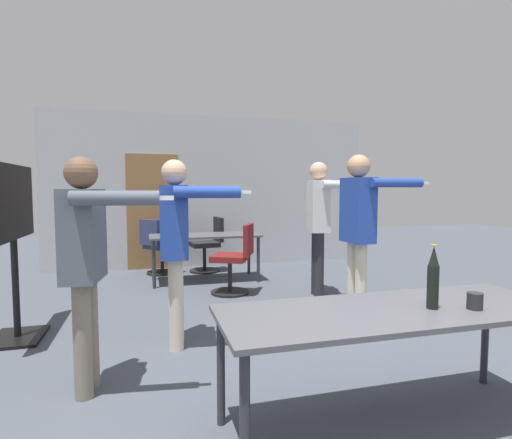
{
  "coord_description": "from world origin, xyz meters",
  "views": [
    {
      "loc": [
        -1.2,
        -1.5,
        1.41
      ],
      "look_at": [
        -0.09,
        2.56,
        1.1
      ],
      "focal_mm": 28.0,
      "sensor_mm": 36.0,
      "label": 1
    }
  ],
  "objects_px": {
    "beer_bottle": "(433,279)",
    "office_chair_near_pushed": "(235,261)",
    "office_chair_far_left": "(209,246)",
    "person_right_polo": "(359,220)",
    "office_chair_far_right": "(158,248)",
    "tv_screen": "(13,229)",
    "person_center_tall": "(86,251)",
    "drink_cup": "(475,301)",
    "person_near_casual": "(177,235)",
    "person_far_watching": "(319,215)"
  },
  "relations": [
    {
      "from": "person_near_casual",
      "to": "office_chair_far_left",
      "type": "bearing_deg",
      "value": 172.72
    },
    {
      "from": "office_chair_far_right",
      "to": "drink_cup",
      "type": "bearing_deg",
      "value": -21.0
    },
    {
      "from": "office_chair_far_left",
      "to": "beer_bottle",
      "type": "bearing_deg",
      "value": 179.73
    },
    {
      "from": "person_near_casual",
      "to": "drink_cup",
      "type": "distance_m",
      "value": 2.36
    },
    {
      "from": "office_chair_far_right",
      "to": "drink_cup",
      "type": "height_order",
      "value": "office_chair_far_right"
    },
    {
      "from": "tv_screen",
      "to": "beer_bottle",
      "type": "relative_size",
      "value": 4.42
    },
    {
      "from": "person_right_polo",
      "to": "drink_cup",
      "type": "relative_size",
      "value": 18.5
    },
    {
      "from": "office_chair_far_left",
      "to": "person_right_polo",
      "type": "bearing_deg",
      "value": -166.87
    },
    {
      "from": "tv_screen",
      "to": "office_chair_far_left",
      "type": "xyz_separation_m",
      "value": [
        2.23,
        2.69,
        -0.61
      ]
    },
    {
      "from": "office_chair_far_right",
      "to": "person_center_tall",
      "type": "bearing_deg",
      "value": -47.72
    },
    {
      "from": "person_center_tall",
      "to": "beer_bottle",
      "type": "relative_size",
      "value": 4.38
    },
    {
      "from": "person_right_polo",
      "to": "office_chair_near_pushed",
      "type": "relative_size",
      "value": 1.86
    },
    {
      "from": "person_far_watching",
      "to": "office_chair_far_right",
      "type": "distance_m",
      "value": 2.9
    },
    {
      "from": "office_chair_far_right",
      "to": "office_chair_near_pushed",
      "type": "bearing_deg",
      "value": -7.6
    },
    {
      "from": "tv_screen",
      "to": "person_near_casual",
      "type": "height_order",
      "value": "person_near_casual"
    },
    {
      "from": "office_chair_far_right",
      "to": "drink_cup",
      "type": "distance_m",
      "value": 5.25
    },
    {
      "from": "tv_screen",
      "to": "beer_bottle",
      "type": "height_order",
      "value": "tv_screen"
    },
    {
      "from": "person_right_polo",
      "to": "beer_bottle",
      "type": "xyz_separation_m",
      "value": [
        -0.56,
        -1.82,
        -0.19
      ]
    },
    {
      "from": "office_chair_far_left",
      "to": "office_chair_far_right",
      "type": "relative_size",
      "value": 1.01
    },
    {
      "from": "person_far_watching",
      "to": "beer_bottle",
      "type": "bearing_deg",
      "value": -0.54
    },
    {
      "from": "person_right_polo",
      "to": "beer_bottle",
      "type": "relative_size",
      "value": 4.76
    },
    {
      "from": "beer_bottle",
      "to": "office_chair_near_pushed",
      "type": "bearing_deg",
      "value": 97.58
    },
    {
      "from": "person_near_casual",
      "to": "office_chair_far_right",
      "type": "xyz_separation_m",
      "value": [
        -0.08,
        3.23,
        -0.58
      ]
    },
    {
      "from": "person_far_watching",
      "to": "drink_cup",
      "type": "height_order",
      "value": "person_far_watching"
    },
    {
      "from": "person_far_watching",
      "to": "drink_cup",
      "type": "relative_size",
      "value": 18.5
    },
    {
      "from": "person_near_casual",
      "to": "office_chair_far_right",
      "type": "height_order",
      "value": "person_near_casual"
    },
    {
      "from": "tv_screen",
      "to": "person_right_polo",
      "type": "relative_size",
      "value": 0.93
    },
    {
      "from": "person_center_tall",
      "to": "office_chair_far_right",
      "type": "bearing_deg",
      "value": 179.36
    },
    {
      "from": "tv_screen",
      "to": "office_chair_near_pushed",
      "type": "height_order",
      "value": "tv_screen"
    },
    {
      "from": "office_chair_near_pushed",
      "to": "person_near_casual",
      "type": "bearing_deg",
      "value": 176.94
    },
    {
      "from": "person_near_casual",
      "to": "office_chair_far_right",
      "type": "relative_size",
      "value": 1.81
    },
    {
      "from": "office_chair_near_pushed",
      "to": "beer_bottle",
      "type": "relative_size",
      "value": 2.55
    },
    {
      "from": "office_chair_far_left",
      "to": "office_chair_far_right",
      "type": "height_order",
      "value": "office_chair_far_left"
    },
    {
      "from": "person_near_casual",
      "to": "beer_bottle",
      "type": "bearing_deg",
      "value": 44.65
    },
    {
      "from": "person_center_tall",
      "to": "drink_cup",
      "type": "height_order",
      "value": "person_center_tall"
    },
    {
      "from": "person_center_tall",
      "to": "tv_screen",
      "type": "bearing_deg",
      "value": -139.47
    },
    {
      "from": "person_center_tall",
      "to": "drink_cup",
      "type": "bearing_deg",
      "value": 72.15
    },
    {
      "from": "person_center_tall",
      "to": "drink_cup",
      "type": "relative_size",
      "value": 17.02
    },
    {
      "from": "person_center_tall",
      "to": "drink_cup",
      "type": "xyz_separation_m",
      "value": [
        2.22,
        -1.07,
        -0.22
      ]
    },
    {
      "from": "office_chair_far_right",
      "to": "beer_bottle",
      "type": "height_order",
      "value": "beer_bottle"
    },
    {
      "from": "person_right_polo",
      "to": "drink_cup",
      "type": "bearing_deg",
      "value": -12.38
    },
    {
      "from": "office_chair_far_left",
      "to": "tv_screen",
      "type": "bearing_deg",
      "value": 133.54
    },
    {
      "from": "tv_screen",
      "to": "drink_cup",
      "type": "relative_size",
      "value": 17.17
    },
    {
      "from": "person_near_casual",
      "to": "office_chair_far_left",
      "type": "distance_m",
      "value": 3.39
    },
    {
      "from": "person_center_tall",
      "to": "person_far_watching",
      "type": "xyz_separation_m",
      "value": [
        2.61,
        1.94,
        0.09
      ]
    },
    {
      "from": "tv_screen",
      "to": "person_center_tall",
      "type": "bearing_deg",
      "value": -147.31
    },
    {
      "from": "tv_screen",
      "to": "person_center_tall",
      "type": "xyz_separation_m",
      "value": [
        0.8,
        -1.24,
        -0.06
      ]
    },
    {
      "from": "person_far_watching",
      "to": "office_chair_near_pushed",
      "type": "xyz_separation_m",
      "value": [
        -1.05,
        0.39,
        -0.63
      ]
    },
    {
      "from": "office_chair_near_pushed",
      "to": "office_chair_far_right",
      "type": "bearing_deg",
      "value": 56.93
    },
    {
      "from": "beer_bottle",
      "to": "office_chair_far_right",
      "type": "bearing_deg",
      "value": 106.1
    }
  ]
}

